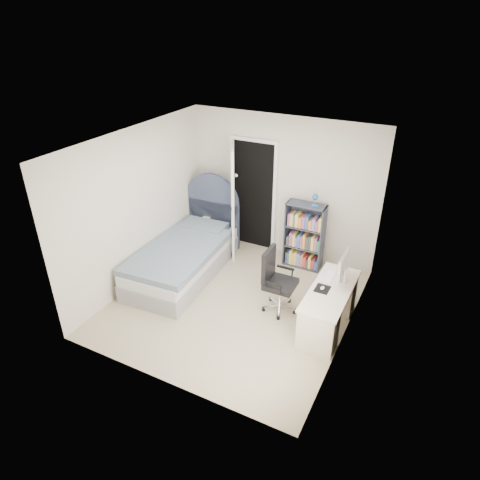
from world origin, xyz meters
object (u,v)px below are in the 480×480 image
at_px(desk, 329,306).
at_px(office_chair, 276,278).
at_px(bed, 186,255).
at_px(floor_lamp, 235,216).
at_px(bookcase, 304,238).
at_px(nightstand, 208,227).

distance_m(desk, office_chair, 0.86).
bearing_deg(office_chair, desk, -3.88).
xyz_separation_m(desk, office_chair, (-0.84, 0.06, 0.19)).
bearing_deg(bed, floor_lamp, 75.74).
relative_size(bed, desk, 1.80).
relative_size(bookcase, office_chair, 1.41).
xyz_separation_m(floor_lamp, bookcase, (1.41, -0.14, -0.05)).
relative_size(nightstand, bookcase, 0.41).
distance_m(floor_lamp, bookcase, 1.42).
height_order(nightstand, floor_lamp, floor_lamp).
bearing_deg(desk, office_chair, 176.12).
relative_size(bed, bookcase, 1.71).
height_order(bed, nightstand, bed).
xyz_separation_m(bed, floor_lamp, (0.31, 1.22, 0.27)).
bearing_deg(office_chair, bookcase, 91.41).
height_order(bed, bookcase, bed).
height_order(floor_lamp, office_chair, floor_lamp).
bearing_deg(floor_lamp, nightstand, -149.14).
bearing_deg(nightstand, floor_lamp, 30.86).
distance_m(nightstand, floor_lamp, 0.55).
xyz_separation_m(bed, nightstand, (-0.13, 0.96, 0.06)).
xyz_separation_m(nightstand, desk, (2.72, -1.28, -0.02)).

